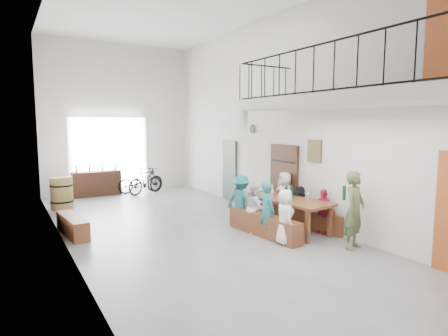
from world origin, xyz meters
TOP-DOWN VIEW (x-y plane):
  - floor at (0.00, 0.00)m, footprint 12.00×12.00m
  - room_walls at (0.00, 0.00)m, footprint 12.00×12.00m
  - gateway_portal at (-0.40, 5.94)m, footprint 2.80×0.08m
  - right_wall_decor at (2.70, -1.87)m, footprint 0.07×8.28m
  - balcony at (1.98, -3.13)m, footprint 1.52×5.62m
  - tasting_table at (1.97, -1.29)m, footprint 1.20×2.35m
  - bench_inner at (1.27, -1.32)m, footprint 0.52×2.17m
  - bench_wall at (2.53, -1.38)m, footprint 0.71×2.03m
  - tableware at (2.00, -1.21)m, footprint 0.57×1.25m
  - side_bench at (-2.50, 0.94)m, footprint 0.50×1.61m
  - oak_barrel at (-2.33, 3.95)m, footprint 0.66×0.66m
  - serving_counter at (-0.95, 5.65)m, footprint 1.68×0.51m
  - counter_bottles at (-0.95, 5.65)m, footprint 1.42×0.18m
  - guest_left_a at (1.28, -2.06)m, footprint 0.54×0.67m
  - guest_left_b at (1.21, -1.52)m, footprint 0.32×0.47m
  - guest_left_c at (1.29, -0.96)m, footprint 0.64×0.70m
  - guest_left_d at (1.21, -0.46)m, footprint 0.73×0.95m
  - guest_right_a at (2.56, -1.89)m, footprint 0.35×0.65m
  - guest_right_b at (2.48, -1.17)m, footprint 0.65×1.00m
  - guest_right_c at (2.50, -0.58)m, footprint 0.56×0.72m
  - host_standing at (2.32, -2.99)m, footprint 0.68×0.56m
  - potted_plant at (2.45, 0.27)m, footprint 0.45×0.41m
  - bicycle_near at (0.56, 5.41)m, footprint 1.66×0.60m
  - bicycle_far at (0.67, 5.02)m, footprint 1.69×1.07m

SIDE VIEW (x-z plane):
  - floor at x=0.00m, z-range 0.00..0.00m
  - potted_plant at x=2.45m, z-range 0.00..0.44m
  - side_bench at x=-2.50m, z-range 0.00..0.44m
  - bench_wall at x=2.53m, z-range 0.00..0.46m
  - bench_inner at x=1.27m, z-range 0.00..0.49m
  - bicycle_near at x=0.56m, z-range 0.00..0.86m
  - serving_counter at x=-0.95m, z-range 0.00..0.88m
  - oak_barrel at x=-2.33m, z-range 0.00..0.97m
  - bicycle_far at x=0.67m, z-range 0.00..0.98m
  - guest_right_b at x=2.48m, z-range 0.00..1.03m
  - guest_right_a at x=2.56m, z-range 0.00..1.06m
  - guest_left_c at x=1.29m, z-range 0.00..1.17m
  - guest_left_a at x=1.28m, z-range 0.00..1.18m
  - guest_left_b at x=1.21m, z-range 0.00..1.28m
  - guest_left_d at x=1.21m, z-range 0.00..1.30m
  - guest_right_c at x=2.50m, z-range 0.00..1.31m
  - tasting_table at x=1.97m, z-range 0.31..1.10m
  - host_standing at x=2.32m, z-range 0.00..1.60m
  - tableware at x=2.00m, z-range 0.74..1.09m
  - counter_bottles at x=-0.95m, z-range 0.88..1.16m
  - gateway_portal at x=-0.40m, z-range 0.00..2.80m
  - right_wall_decor at x=2.70m, z-range -0.80..4.28m
  - balcony at x=1.98m, z-range 0.97..4.96m
  - room_walls at x=0.00m, z-range -2.45..9.55m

